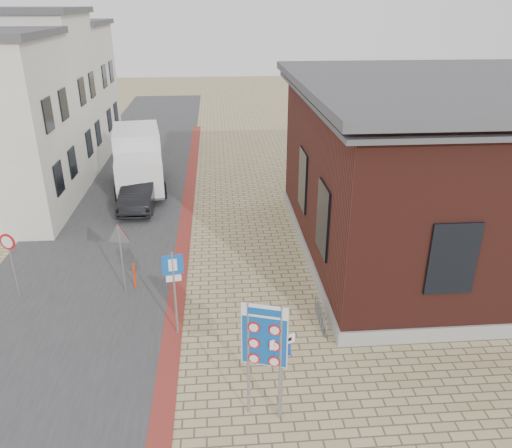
{
  "coord_description": "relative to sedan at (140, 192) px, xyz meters",
  "views": [
    {
      "loc": [
        -0.44,
        -10.8,
        9.33
      ],
      "look_at": [
        0.84,
        5.14,
        2.2
      ],
      "focal_mm": 35.0,
      "sensor_mm": 36.0,
      "label": 1
    }
  ],
  "objects": [
    {
      "name": "speed_sign",
      "position": [
        -3.06,
        -8.25,
        0.9
      ],
      "size": [
        0.55,
        0.21,
        2.43
      ],
      "rotation": [
        0.0,
        0.0,
        -0.32
      ],
      "color": "gray",
      "rests_on": "ground"
    },
    {
      "name": "curb_strip",
      "position": [
        2.33,
        -2.75,
        -0.72
      ],
      "size": [
        0.6,
        40.0,
        0.02
      ],
      "primitive_type": "cube",
      "color": "maroon",
      "rests_on": "ground"
    },
    {
      "name": "yield_sign",
      "position": [
        0.53,
        -8.19,
        1.24
      ],
      "size": [
        0.91,
        0.2,
        2.58
      ],
      "rotation": [
        0.0,
        0.0,
        -0.16
      ],
      "color": "gray",
      "rests_on": "ground"
    },
    {
      "name": "road_strip",
      "position": [
        -1.17,
        2.25,
        -0.73
      ],
      "size": [
        7.0,
        60.0,
        0.02
      ],
      "primitive_type": "cube",
      "color": "#38383A",
      "rests_on": "ground"
    },
    {
      "name": "border_sign",
      "position": [
        4.83,
        -14.25,
        1.57
      ],
      "size": [
        1.05,
        0.37,
        3.19
      ],
      "rotation": [
        0.0,
        0.0,
        -0.3
      ],
      "color": "gray",
      "rests_on": "ground"
    },
    {
      "name": "parking_sign",
      "position": [
        2.5,
        -10.75,
        1.19
      ],
      "size": [
        0.61,
        0.14,
        2.79
      ],
      "rotation": [
        0.0,
        0.0,
        0.17
      ],
      "color": "gray",
      "rests_on": "ground"
    },
    {
      "name": "essen_sign",
      "position": [
        5.24,
        -14.25,
        0.89
      ],
      "size": [
        0.62,
        0.31,
        2.46
      ],
      "rotation": [
        0.0,
        0.0,
        0.42
      ],
      "color": "gray",
      "rests_on": "ground"
    },
    {
      "name": "bike_rack",
      "position": [
        6.98,
        -10.55,
        -0.48
      ],
      "size": [
        0.08,
        1.8,
        0.6
      ],
      "color": "slate",
      "rests_on": "ground"
    },
    {
      "name": "ground",
      "position": [
        4.33,
        -12.75,
        -0.74
      ],
      "size": [
        120.0,
        120.0,
        0.0
      ],
      "primitive_type": "plane",
      "color": "tan",
      "rests_on": "ground"
    },
    {
      "name": "brick_building",
      "position": [
        13.32,
        -5.76,
        2.75
      ],
      "size": [
        13.0,
        13.0,
        6.8
      ],
      "color": "gray",
      "rests_on": "ground"
    },
    {
      "name": "townhouse_mid",
      "position": [
        -6.66,
        5.25,
        3.83
      ],
      "size": [
        7.4,
        6.4,
        9.1
      ],
      "color": "beige",
      "rests_on": "ground"
    },
    {
      "name": "bollard",
      "position": [
        0.83,
        -7.91,
        -0.26
      ],
      "size": [
        0.09,
        0.09,
        0.97
      ],
      "primitive_type": "cylinder",
      "rotation": [
        0.0,
        0.0,
        -0.05
      ],
      "color": "red",
      "rests_on": "ground"
    },
    {
      "name": "sedan",
      "position": [
        0.0,
        0.0,
        0.0
      ],
      "size": [
        1.66,
        4.52,
        1.48
      ],
      "primitive_type": "imported",
      "rotation": [
        0.0,
        0.0,
        -0.02
      ],
      "color": "black",
      "rests_on": "ground"
    },
    {
      "name": "box_truck",
      "position": [
        -0.36,
        2.74,
        0.87
      ],
      "size": [
        3.21,
        6.23,
        3.11
      ],
      "rotation": [
        0.0,
        0.0,
        0.15
      ],
      "color": "slate",
      "rests_on": "ground"
    },
    {
      "name": "townhouse_far",
      "position": [
        -6.66,
        11.25,
        3.43
      ],
      "size": [
        7.4,
        6.4,
        8.3
      ],
      "color": "beige",
      "rests_on": "ground"
    }
  ]
}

